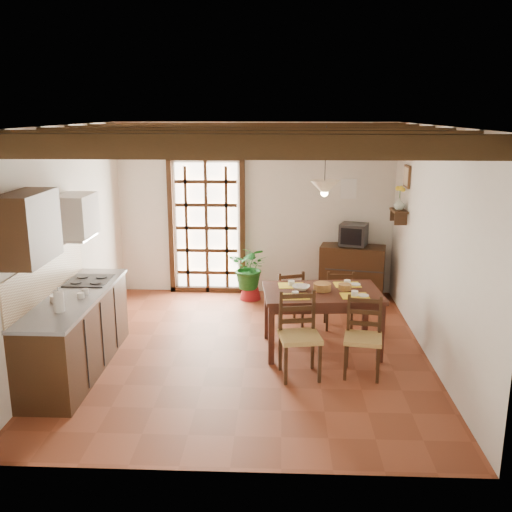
# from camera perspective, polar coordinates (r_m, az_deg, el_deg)

# --- Properties ---
(ground_plane) EXTENTS (5.00, 5.00, 0.00)m
(ground_plane) POSITION_cam_1_polar(r_m,az_deg,el_deg) (7.35, -0.93, -9.49)
(ground_plane) COLOR brown
(room_shell) EXTENTS (4.52, 5.02, 2.81)m
(room_shell) POSITION_cam_1_polar(r_m,az_deg,el_deg) (6.82, -0.99, 4.60)
(room_shell) COLOR silver
(room_shell) RESTS_ON ground_plane
(ceiling_beams) EXTENTS (4.50, 4.34, 0.20)m
(ceiling_beams) POSITION_cam_1_polar(r_m,az_deg,el_deg) (6.73, -1.02, 11.96)
(ceiling_beams) COLOR black
(ceiling_beams) RESTS_ON room_shell
(french_door) EXTENTS (1.26, 0.11, 2.32)m
(french_door) POSITION_cam_1_polar(r_m,az_deg,el_deg) (9.41, -4.95, 3.30)
(french_door) COLOR white
(french_door) RESTS_ON ground_plane
(kitchen_counter) EXTENTS (0.64, 2.25, 1.38)m
(kitchen_counter) POSITION_cam_1_polar(r_m,az_deg,el_deg) (7.01, -17.54, -7.22)
(kitchen_counter) COLOR black
(kitchen_counter) RESTS_ON ground_plane
(upper_cabinet) EXTENTS (0.35, 0.80, 0.70)m
(upper_cabinet) POSITION_cam_1_polar(r_m,az_deg,el_deg) (6.06, -21.80, 2.66)
(upper_cabinet) COLOR black
(upper_cabinet) RESTS_ON room_shell
(range_hood) EXTENTS (0.38, 0.60, 0.54)m
(range_hood) POSITION_cam_1_polar(r_m,az_deg,el_deg) (7.21, -17.54, 3.80)
(range_hood) COLOR white
(range_hood) RESTS_ON room_shell
(counter_items) EXTENTS (0.50, 1.43, 0.25)m
(counter_items) POSITION_cam_1_polar(r_m,az_deg,el_deg) (6.93, -17.59, -3.21)
(counter_items) COLOR black
(counter_items) RESTS_ON kitchen_counter
(dining_table) EXTENTS (1.52, 1.05, 0.79)m
(dining_table) POSITION_cam_1_polar(r_m,az_deg,el_deg) (7.21, 6.60, -4.23)
(dining_table) COLOR #3C1C13
(dining_table) RESTS_ON ground_plane
(chair_near_left) EXTENTS (0.52, 0.50, 0.97)m
(chair_near_left) POSITION_cam_1_polar(r_m,az_deg,el_deg) (6.62, 4.36, -9.45)
(chair_near_left) COLOR tan
(chair_near_left) RESTS_ON ground_plane
(chair_near_right) EXTENTS (0.48, 0.46, 0.91)m
(chair_near_right) POSITION_cam_1_polar(r_m,az_deg,el_deg) (6.75, 10.59, -9.37)
(chair_near_right) COLOR tan
(chair_near_right) RESTS_ON ground_plane
(chair_far_left) EXTENTS (0.49, 0.48, 0.85)m
(chair_far_left) POSITION_cam_1_polar(r_m,az_deg,el_deg) (8.00, 3.15, -5.42)
(chair_far_left) COLOR tan
(chair_far_left) RESTS_ON ground_plane
(chair_far_right) EXTENTS (0.40, 0.38, 0.86)m
(chair_far_right) POSITION_cam_1_polar(r_m,az_deg,el_deg) (8.10, 8.24, -5.30)
(chair_far_right) COLOR tan
(chair_far_right) RESTS_ON ground_plane
(table_setting) EXTENTS (1.05, 0.70, 0.10)m
(table_setting) POSITION_cam_1_polar(r_m,az_deg,el_deg) (7.16, 6.64, -2.99)
(table_setting) COLOR yellow
(table_setting) RESTS_ON dining_table
(table_bowl) EXTENTS (0.26, 0.26, 0.05)m
(table_bowl) POSITION_cam_1_polar(r_m,az_deg,el_deg) (7.19, 4.53, -3.17)
(table_bowl) COLOR white
(table_bowl) RESTS_ON dining_table
(sideboard) EXTENTS (1.09, 0.66, 0.87)m
(sideboard) POSITION_cam_1_polar(r_m,az_deg,el_deg) (9.36, 9.57, -1.59)
(sideboard) COLOR black
(sideboard) RESTS_ON ground_plane
(crt_tv) EXTENTS (0.50, 0.49, 0.35)m
(crt_tv) POSITION_cam_1_polar(r_m,az_deg,el_deg) (9.21, 9.74, 2.14)
(crt_tv) COLOR black
(crt_tv) RESTS_ON sideboard
(fuse_box) EXTENTS (0.25, 0.03, 0.32)m
(fuse_box) POSITION_cam_1_polar(r_m,az_deg,el_deg) (9.33, 9.24, 6.65)
(fuse_box) COLOR white
(fuse_box) RESTS_ON room_shell
(plant_pot) EXTENTS (0.34, 0.34, 0.21)m
(plant_pot) POSITION_cam_1_polar(r_m,az_deg,el_deg) (9.25, -0.57, -3.67)
(plant_pot) COLOR maroon
(plant_pot) RESTS_ON ground_plane
(potted_plant) EXTENTS (1.93, 1.75, 1.85)m
(potted_plant) POSITION_cam_1_polar(r_m,az_deg,el_deg) (9.12, -0.58, -0.92)
(potted_plant) COLOR #144C19
(potted_plant) RESTS_ON ground_plane
(wall_shelf) EXTENTS (0.20, 0.42, 0.20)m
(wall_shelf) POSITION_cam_1_polar(r_m,az_deg,el_deg) (8.61, 14.08, 4.16)
(wall_shelf) COLOR black
(wall_shelf) RESTS_ON room_shell
(shelf_vase) EXTENTS (0.15, 0.15, 0.15)m
(shelf_vase) POSITION_cam_1_polar(r_m,az_deg,el_deg) (8.59, 14.14, 5.07)
(shelf_vase) COLOR #B2BFB2
(shelf_vase) RESTS_ON wall_shelf
(shelf_flowers) EXTENTS (0.14, 0.14, 0.36)m
(shelf_flowers) POSITION_cam_1_polar(r_m,az_deg,el_deg) (8.56, 14.22, 6.44)
(shelf_flowers) COLOR yellow
(shelf_flowers) RESTS_ON shelf_vase
(framed_picture) EXTENTS (0.03, 0.32, 0.32)m
(framed_picture) POSITION_cam_1_polar(r_m,az_deg,el_deg) (8.56, 14.85, 7.70)
(framed_picture) COLOR brown
(framed_picture) RESTS_ON room_shell
(pendant_lamp) EXTENTS (0.36, 0.36, 0.84)m
(pendant_lamp) POSITION_cam_1_polar(r_m,az_deg,el_deg) (7.00, 6.87, 6.92)
(pendant_lamp) COLOR black
(pendant_lamp) RESTS_ON room_shell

